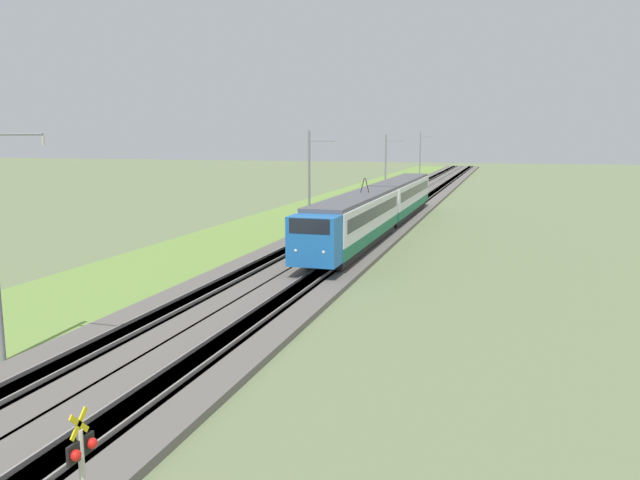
# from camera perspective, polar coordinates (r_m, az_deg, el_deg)

# --- Properties ---
(ballast_main) EXTENTS (240.00, 4.40, 0.30)m
(ballast_main) POSITION_cam_1_polar(r_m,az_deg,el_deg) (60.73, 2.90, 1.85)
(ballast_main) COLOR #605B56
(ballast_main) RESTS_ON ground
(ballast_adjacent) EXTENTS (240.00, 4.40, 0.30)m
(ballast_adjacent) POSITION_cam_1_polar(r_m,az_deg,el_deg) (59.86, 6.86, 1.68)
(ballast_adjacent) COLOR #605B56
(ballast_adjacent) RESTS_ON ground
(track_main) EXTENTS (240.00, 1.57, 0.45)m
(track_main) POSITION_cam_1_polar(r_m,az_deg,el_deg) (60.73, 2.90, 1.86)
(track_main) COLOR #4C4238
(track_main) RESTS_ON ground
(track_adjacent) EXTENTS (240.00, 1.57, 0.45)m
(track_adjacent) POSITION_cam_1_polar(r_m,az_deg,el_deg) (59.86, 6.86, 1.69)
(track_adjacent) COLOR #4C4238
(track_adjacent) RESTS_ON ground
(grass_verge) EXTENTS (240.00, 8.81, 0.12)m
(grass_verge) POSITION_cam_1_polar(r_m,az_deg,el_deg) (62.60, -2.85, 1.99)
(grass_verge) COLOR olive
(grass_verge) RESTS_ON ground
(passenger_train) EXTENTS (40.07, 2.92, 5.11)m
(passenger_train) POSITION_cam_1_polar(r_m,az_deg,el_deg) (53.33, 5.70, 3.20)
(passenger_train) COLOR blue
(passenger_train) RESTS_ON ground
(crossing_signal_far) EXTENTS (0.70, 0.23, 3.34)m
(crossing_signal_far) POSITION_cam_1_polar(r_m,az_deg,el_deg) (12.60, -20.82, -19.79)
(crossing_signal_far) COLOR beige
(crossing_signal_far) RESTS_ON ground
(catenary_mast_mid) EXTENTS (0.22, 2.56, 8.69)m
(catenary_mast_mid) POSITION_cam_1_polar(r_m,az_deg,el_deg) (55.71, -0.94, 5.66)
(catenary_mast_mid) COLOR slate
(catenary_mast_mid) RESTS_ON ground
(catenary_mast_far) EXTENTS (0.22, 2.56, 8.53)m
(catenary_mast_far) POSITION_cam_1_polar(r_m,az_deg,el_deg) (90.46, 6.06, 6.97)
(catenary_mast_far) COLOR slate
(catenary_mast_far) RESTS_ON ground
(catenary_mast_distant) EXTENTS (0.22, 2.56, 9.18)m
(catenary_mast_distant) POSITION_cam_1_polar(r_m,az_deg,el_deg) (125.81, 9.16, 7.70)
(catenary_mast_distant) COLOR slate
(catenary_mast_distant) RESTS_ON ground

